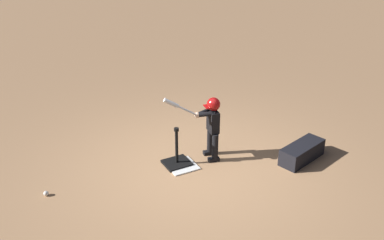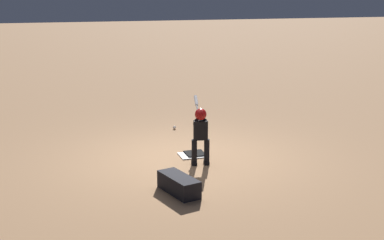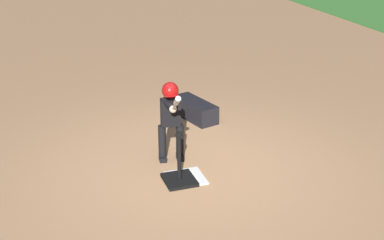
% 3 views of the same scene
% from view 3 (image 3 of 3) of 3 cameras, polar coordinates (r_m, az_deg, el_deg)
% --- Properties ---
extents(ground_plane, '(90.00, 90.00, 0.00)m').
position_cam_3_polar(ground_plane, '(6.67, 0.42, -5.63)').
color(ground_plane, '#AD7F56').
extents(home_plate, '(0.45, 0.45, 0.02)m').
position_cam_3_polar(home_plate, '(6.54, -0.66, -6.19)').
color(home_plate, white).
rests_on(home_plate, ground_plane).
extents(batting_tee, '(0.41, 0.37, 0.65)m').
position_cam_3_polar(batting_tee, '(6.44, -1.35, -5.83)').
color(batting_tee, black).
rests_on(batting_tee, ground_plane).
extents(batter_child, '(0.90, 0.35, 1.15)m').
position_cam_3_polar(batter_child, '(6.71, -2.27, 0.81)').
color(batter_child, black).
rests_on(batter_child, ground_plane).
extents(equipment_bag, '(0.89, 0.53, 0.28)m').
position_cam_3_polar(equipment_bag, '(8.24, 0.28, 1.12)').
color(equipment_bag, black).
rests_on(equipment_bag, ground_plane).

